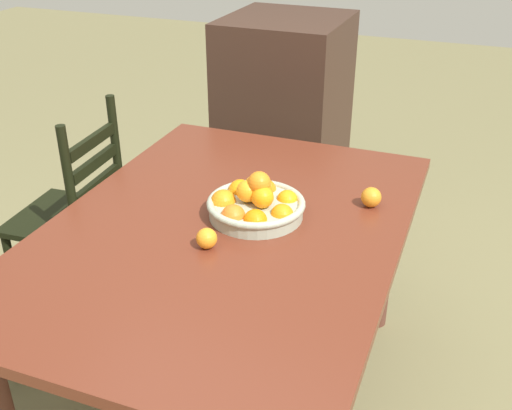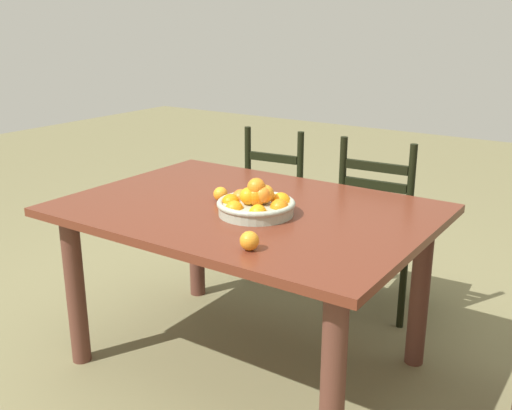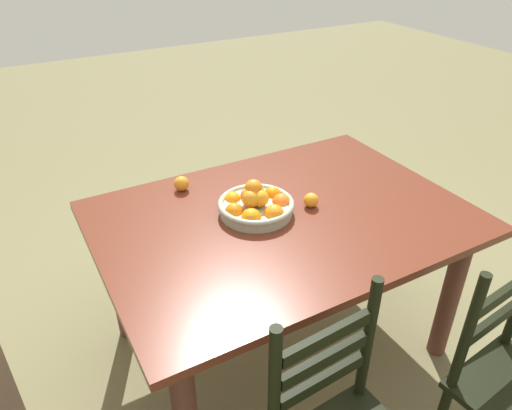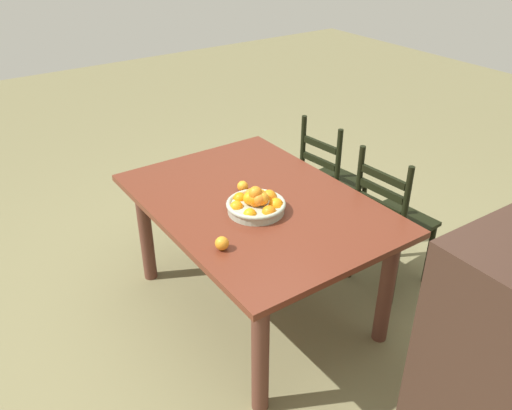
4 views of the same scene
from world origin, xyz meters
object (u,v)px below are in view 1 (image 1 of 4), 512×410
Objects in this scene: fruit_bowl at (255,203)px; orange_loose_0 at (208,239)px; cabinet at (284,122)px; dining_table at (226,256)px; chair_by_cabinet at (75,218)px; orange_loose_1 at (371,197)px.

fruit_bowl reaches higher than orange_loose_0.
cabinet is 17.55× the size of orange_loose_0.
dining_table is 1.38× the size of cabinet.
cabinet is at bearing 11.20° from dining_table.
chair_by_cabinet is at bearing 70.94° from dining_table.
fruit_bowl is at bearing -33.79° from dining_table.
fruit_bowl is 5.08× the size of orange_loose_0.
orange_loose_1 is (0.20, -0.34, -0.01)m from fruit_bowl.
orange_loose_0 is at bearing 165.41° from fruit_bowl.
orange_loose_1 is at bearing -59.77° from fruit_bowl.
cabinet reaches higher than orange_loose_0.
orange_loose_1 is at bearing -148.15° from cabinet.
orange_loose_0 reaches higher than dining_table.
fruit_bowl is at bearing 120.23° from orange_loose_1.
chair_by_cabinet is 0.96m from fruit_bowl.
chair_by_cabinet is (0.28, 0.82, -0.17)m from dining_table.
fruit_bowl is at bearing 74.58° from chair_by_cabinet.
dining_table is 0.20m from fruit_bowl.
chair_by_cabinet is at bearing 90.48° from orange_loose_1.
chair_by_cabinet is 1.28m from cabinet.
orange_loose_1 is (0.43, -0.40, 0.00)m from orange_loose_0.
cabinet is (1.16, -0.53, 0.09)m from chair_by_cabinet.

